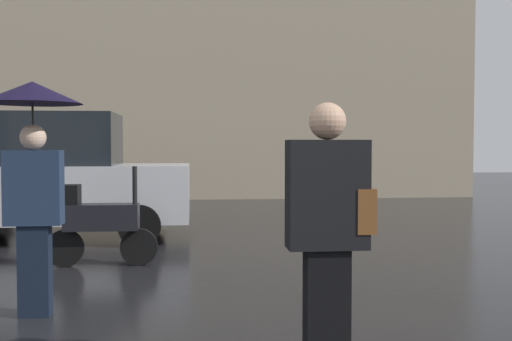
{
  "coord_description": "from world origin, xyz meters",
  "views": [
    {
      "loc": [
        0.49,
        -2.25,
        1.49
      ],
      "look_at": [
        1.1,
        3.54,
        1.25
      ],
      "focal_mm": 42.24,
      "sensor_mm": 36.0,
      "label": 1
    }
  ],
  "objects_px": {
    "pedestrian_with_bag": "(329,224)",
    "pedestrian_with_umbrella": "(33,145)",
    "parked_scooter": "(98,222)",
    "parked_car_left": "(54,177)"
  },
  "relations": [
    {
      "from": "pedestrian_with_umbrella",
      "to": "parked_car_left",
      "type": "distance_m",
      "value": 4.47
    },
    {
      "from": "pedestrian_with_bag",
      "to": "pedestrian_with_umbrella",
      "type": "bearing_deg",
      "value": -115.54
    },
    {
      "from": "pedestrian_with_bag",
      "to": "parked_scooter",
      "type": "height_order",
      "value": "pedestrian_with_bag"
    },
    {
      "from": "parked_scooter",
      "to": "parked_car_left",
      "type": "relative_size",
      "value": 0.33
    },
    {
      "from": "pedestrian_with_bag",
      "to": "parked_car_left",
      "type": "distance_m",
      "value": 6.77
    },
    {
      "from": "parked_car_left",
      "to": "parked_scooter",
      "type": "bearing_deg",
      "value": 124.17
    },
    {
      "from": "pedestrian_with_bag",
      "to": "parked_car_left",
      "type": "height_order",
      "value": "parked_car_left"
    },
    {
      "from": "pedestrian_with_umbrella",
      "to": "pedestrian_with_bag",
      "type": "bearing_deg",
      "value": -102.33
    },
    {
      "from": "pedestrian_with_umbrella",
      "to": "parked_scooter",
      "type": "bearing_deg",
      "value": 19.43
    },
    {
      "from": "pedestrian_with_umbrella",
      "to": "parked_scooter",
      "type": "relative_size",
      "value": 1.5
    }
  ]
}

